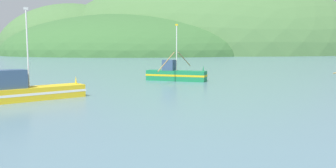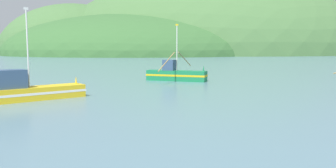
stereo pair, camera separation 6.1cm
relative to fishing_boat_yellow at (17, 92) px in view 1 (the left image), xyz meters
name	(u,v)px [view 1 (the left image)]	position (x,y,z in m)	size (l,w,h in m)	color
hill_far_right	(207,53)	(28.38, 198.27, -0.79)	(190.70, 152.56, 91.74)	#47703D
hill_far_left	(134,53)	(-19.91, 213.78, -0.79)	(104.60, 83.68, 63.54)	#47703D
hill_far_center	(73,54)	(-50.25, 176.99, -0.79)	(85.72, 68.57, 56.87)	#47703D
hill_mid_left	(132,55)	(-13.60, 158.79, -0.79)	(132.85, 106.28, 41.59)	#386633
fishing_boat_yellow	(17,92)	(0.00, 0.00, 0.00)	(9.29, 8.58, 7.45)	gold
fishing_boat_green	(175,74)	(12.22, 17.47, 0.07)	(7.85, 12.20, 7.12)	#197A47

